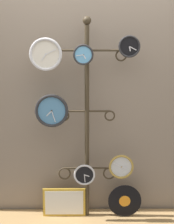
{
  "coord_description": "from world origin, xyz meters",
  "views": [
    {
      "loc": [
        -0.03,
        -2.58,
        1.64
      ],
      "look_at": [
        0.0,
        0.36,
        1.14
      ],
      "focal_mm": 50.0,
      "sensor_mm": 36.0,
      "label": 1
    }
  ],
  "objects_px": {
    "clock_top_center": "(83,55)",
    "clock_top_right": "(129,47)",
    "display_stand": "(87,144)",
    "clock_top_left": "(46,54)",
    "clock_bottom_right": "(121,167)",
    "picture_frame": "(64,202)",
    "clock_bottom_center": "(84,175)",
    "vinyl_record": "(125,201)",
    "clock_middle_left": "(52,111)"
  },
  "relations": [
    {
      "from": "clock_bottom_center",
      "to": "vinyl_record",
      "type": "relative_size",
      "value": 0.62
    },
    {
      "from": "clock_top_center",
      "to": "clock_bottom_center",
      "type": "height_order",
      "value": "clock_top_center"
    },
    {
      "from": "display_stand",
      "to": "clock_top_center",
      "type": "distance_m",
      "value": 0.88
    },
    {
      "from": "vinyl_record",
      "to": "picture_frame",
      "type": "relative_size",
      "value": 0.78
    },
    {
      "from": "clock_top_right",
      "to": "clock_top_center",
      "type": "bearing_deg",
      "value": -179.13
    },
    {
      "from": "display_stand",
      "to": "clock_bottom_center",
      "type": "height_order",
      "value": "display_stand"
    },
    {
      "from": "clock_bottom_right",
      "to": "vinyl_record",
      "type": "xyz_separation_m",
      "value": [
        0.05,
        0.05,
        -0.38
      ]
    },
    {
      "from": "vinyl_record",
      "to": "clock_top_right",
      "type": "bearing_deg",
      "value": -82.15
    },
    {
      "from": "clock_top_right",
      "to": "clock_bottom_right",
      "type": "xyz_separation_m",
      "value": [
        -0.05,
        -0.01,
        -1.15
      ]
    },
    {
      "from": "clock_top_center",
      "to": "clock_middle_left",
      "type": "xyz_separation_m",
      "value": [
        -0.3,
        0.0,
        -0.52
      ]
    },
    {
      "from": "display_stand",
      "to": "vinyl_record",
      "type": "bearing_deg",
      "value": -6.68
    },
    {
      "from": "clock_bottom_center",
      "to": "clock_top_right",
      "type": "bearing_deg",
      "value": 3.14
    },
    {
      "from": "clock_middle_left",
      "to": "clock_bottom_right",
      "type": "relative_size",
      "value": 1.3
    },
    {
      "from": "vinyl_record",
      "to": "clock_top_center",
      "type": "bearing_deg",
      "value": -173.42
    },
    {
      "from": "clock_bottom_center",
      "to": "display_stand",
      "type": "bearing_deg",
      "value": 76.83
    },
    {
      "from": "clock_top_right",
      "to": "picture_frame",
      "type": "bearing_deg",
      "value": 174.23
    },
    {
      "from": "clock_top_center",
      "to": "clock_bottom_right",
      "type": "xyz_separation_m",
      "value": [
        0.37,
        -0.0,
        -1.07
      ]
    },
    {
      "from": "clock_middle_left",
      "to": "vinyl_record",
      "type": "relative_size",
      "value": 0.94
    },
    {
      "from": "display_stand",
      "to": "clock_bottom_right",
      "type": "height_order",
      "value": "display_stand"
    },
    {
      "from": "clock_middle_left",
      "to": "vinyl_record",
      "type": "height_order",
      "value": "clock_middle_left"
    },
    {
      "from": "vinyl_record",
      "to": "picture_frame",
      "type": "xyz_separation_m",
      "value": [
        -0.61,
        0.02,
        -0.02
      ]
    },
    {
      "from": "display_stand",
      "to": "clock_top_left",
      "type": "distance_m",
      "value": 0.96
    },
    {
      "from": "clock_top_left",
      "to": "clock_middle_left",
      "type": "bearing_deg",
      "value": 4.46
    },
    {
      "from": "picture_frame",
      "to": "clock_top_left",
      "type": "bearing_deg",
      "value": -154.19
    },
    {
      "from": "clock_top_right",
      "to": "vinyl_record",
      "type": "height_order",
      "value": "clock_top_right"
    },
    {
      "from": "clock_top_left",
      "to": "clock_top_center",
      "type": "height_order",
      "value": "clock_top_left"
    },
    {
      "from": "clock_top_center",
      "to": "clock_bottom_right",
      "type": "distance_m",
      "value": 1.13
    },
    {
      "from": "clock_top_center",
      "to": "clock_top_right",
      "type": "bearing_deg",
      "value": 0.87
    },
    {
      "from": "display_stand",
      "to": "clock_top_left",
      "type": "height_order",
      "value": "display_stand"
    },
    {
      "from": "picture_frame",
      "to": "display_stand",
      "type": "bearing_deg",
      "value": 5.81
    },
    {
      "from": "clock_middle_left",
      "to": "clock_bottom_right",
      "type": "bearing_deg",
      "value": -0.55
    },
    {
      "from": "display_stand",
      "to": "clock_bottom_center",
      "type": "distance_m",
      "value": 0.3
    },
    {
      "from": "clock_middle_left",
      "to": "vinyl_record",
      "type": "distance_m",
      "value": 1.18
    },
    {
      "from": "clock_bottom_right",
      "to": "vinyl_record",
      "type": "relative_size",
      "value": 0.72
    },
    {
      "from": "clock_top_center",
      "to": "picture_frame",
      "type": "distance_m",
      "value": 1.49
    },
    {
      "from": "clock_top_right",
      "to": "display_stand",
      "type": "bearing_deg",
      "value": 167.45
    },
    {
      "from": "clock_top_left",
      "to": "clock_top_right",
      "type": "bearing_deg",
      "value": 0.61
    },
    {
      "from": "clock_middle_left",
      "to": "clock_bottom_center",
      "type": "distance_m",
      "value": 0.7
    },
    {
      "from": "clock_bottom_center",
      "to": "picture_frame",
      "type": "bearing_deg",
      "value": 157.56
    },
    {
      "from": "clock_top_left",
      "to": "vinyl_record",
      "type": "relative_size",
      "value": 0.89
    },
    {
      "from": "clock_middle_left",
      "to": "clock_top_left",
      "type": "bearing_deg",
      "value": -175.54
    },
    {
      "from": "vinyl_record",
      "to": "clock_top_left",
      "type": "bearing_deg",
      "value": -176.26
    },
    {
      "from": "picture_frame",
      "to": "clock_bottom_right",
      "type": "bearing_deg",
      "value": -7.44
    },
    {
      "from": "clock_bottom_center",
      "to": "picture_frame",
      "type": "relative_size",
      "value": 0.48
    },
    {
      "from": "clock_top_center",
      "to": "vinyl_record",
      "type": "bearing_deg",
      "value": 6.58
    },
    {
      "from": "clock_top_right",
      "to": "clock_bottom_right",
      "type": "relative_size",
      "value": 0.83
    },
    {
      "from": "clock_bottom_center",
      "to": "clock_bottom_right",
      "type": "xyz_separation_m",
      "value": [
        0.36,
        0.01,
        0.08
      ]
    },
    {
      "from": "clock_top_left",
      "to": "clock_top_right",
      "type": "height_order",
      "value": "clock_top_right"
    },
    {
      "from": "clock_top_center",
      "to": "clock_bottom_center",
      "type": "relative_size",
      "value": 0.91
    },
    {
      "from": "clock_bottom_right",
      "to": "vinyl_record",
      "type": "height_order",
      "value": "clock_bottom_right"
    }
  ]
}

